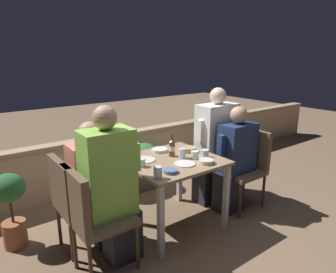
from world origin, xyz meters
TOP-DOWN VIEW (x-y plane):
  - ground_plane at (0.00, 0.00)m, footprint 16.00×16.00m
  - parapet_wall at (0.00, 1.33)m, footprint 9.00×0.18m
  - dining_table at (0.00, 0.00)m, footprint 0.90×0.85m
  - planter_hedge at (0.10, 0.99)m, footprint 0.77×0.47m
  - chair_left_near at (-0.94, -0.16)m, footprint 0.47×0.47m
  - person_green_blouse at (-0.73, -0.16)m, footprint 0.49×0.26m
  - chair_left_far at (-0.95, 0.14)m, footprint 0.47×0.47m
  - person_coral_top at (-0.74, 0.14)m, footprint 0.47×0.26m
  - chair_right_near at (0.97, -0.14)m, footprint 0.47×0.47m
  - person_navy_jumper at (0.77, -0.14)m, footprint 0.49×0.26m
  - chair_right_far at (0.96, 0.17)m, footprint 0.47×0.47m
  - person_white_polo at (0.76, 0.17)m, footprint 0.52×0.26m
  - beer_bottle at (0.06, 0.07)m, footprint 0.06×0.06m
  - plate_0 at (0.01, -0.18)m, footprint 0.20×0.20m
  - plate_1 at (-0.24, 0.14)m, footprint 0.22×0.22m
  - bowl_0 at (0.29, 0.08)m, footprint 0.16×0.16m
  - bowl_1 at (0.19, -0.29)m, footprint 0.15×0.15m
  - bowl_2 at (-0.22, -0.27)m, footprint 0.13×0.13m
  - bowl_3 at (0.04, 0.27)m, footprint 0.17×0.17m
  - glass_cup_0 at (0.19, -0.12)m, footprint 0.07×0.07m
  - glass_cup_1 at (0.09, -0.05)m, footprint 0.07×0.07m
  - glass_cup_2 at (-0.35, 0.01)m, footprint 0.07×0.07m
  - glass_cup_3 at (-0.38, -0.31)m, footprint 0.07×0.07m
  - glass_cup_4 at (0.31, -0.15)m, footprint 0.07×0.07m
  - potted_plant at (-1.39, 0.58)m, footprint 0.29×0.29m

SIDE VIEW (x-z plane):
  - ground_plane at x=0.00m, z-range 0.00..0.00m
  - planter_hedge at x=0.10m, z-range 0.04..0.63m
  - parapet_wall at x=0.00m, z-range 0.01..0.70m
  - potted_plant at x=-1.39m, z-range 0.08..0.79m
  - chair_left_near at x=-0.94m, z-range 0.09..0.99m
  - chair_left_far at x=-0.95m, z-range 0.09..0.99m
  - chair_right_near at x=0.97m, z-range 0.09..0.99m
  - chair_right_far at x=0.96m, z-range 0.09..0.99m
  - person_coral_top at x=-0.74m, z-range 0.00..1.19m
  - person_navy_jumper at x=0.77m, z-range 0.00..1.20m
  - dining_table at x=0.00m, z-range 0.26..0.99m
  - person_white_polo at x=0.76m, z-range 0.00..1.37m
  - person_green_blouse at x=-0.73m, z-range 0.01..1.37m
  - plate_0 at x=0.01m, z-range 0.73..0.74m
  - plate_1 at x=-0.24m, z-range 0.73..0.74m
  - bowl_2 at x=-0.22m, z-range 0.73..0.76m
  - bowl_3 at x=0.04m, z-range 0.73..0.76m
  - bowl_1 at x=0.19m, z-range 0.73..0.77m
  - bowl_0 at x=0.29m, z-range 0.73..0.78m
  - glass_cup_2 at x=-0.35m, z-range 0.73..0.80m
  - glass_cup_4 at x=0.31m, z-range 0.73..0.80m
  - glass_cup_0 at x=0.19m, z-range 0.73..0.81m
  - glass_cup_1 at x=0.09m, z-range 0.73..0.83m
  - glass_cup_3 at x=-0.38m, z-range 0.73..0.83m
  - beer_bottle at x=0.06m, z-range 0.70..0.94m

